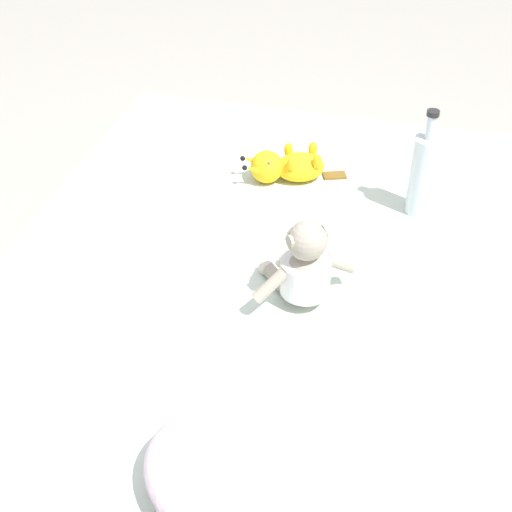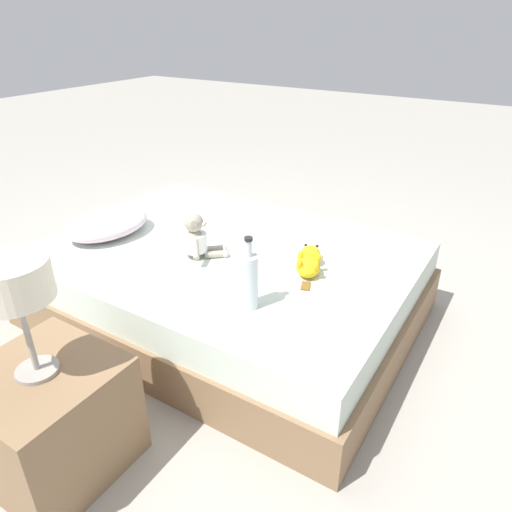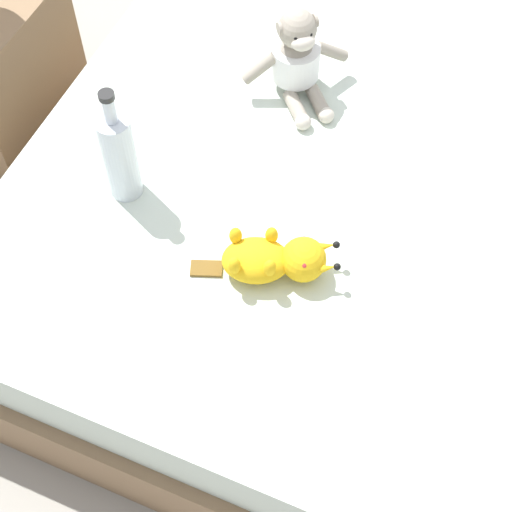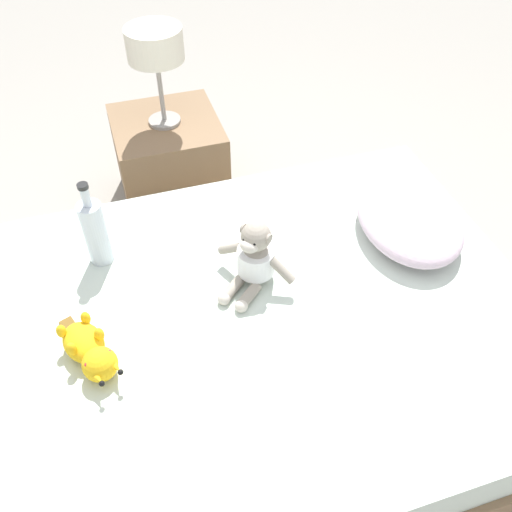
% 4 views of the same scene
% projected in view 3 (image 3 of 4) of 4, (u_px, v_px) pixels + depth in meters
% --- Properties ---
extents(ground_plane, '(16.00, 16.00, 0.00)m').
position_uv_depth(ground_plane, '(324.00, 217.00, 2.35)').
color(ground_plane, '#9E998E').
extents(bed, '(1.40, 1.91, 0.40)m').
position_uv_depth(bed, '(329.00, 174.00, 2.18)').
color(bed, '#846647').
rests_on(bed, ground_plane).
extents(plush_monkey, '(0.26, 0.26, 0.24)m').
position_uv_depth(plush_monkey, '(297.00, 59.00, 1.99)').
color(plush_monkey, '#9E9384').
rests_on(plush_monkey, bed).
extents(plush_yellow_creature, '(0.32, 0.18, 0.10)m').
position_uv_depth(plush_yellow_creature, '(276.00, 259.00, 1.73)').
color(plush_yellow_creature, yellow).
rests_on(plush_yellow_creature, bed).
extents(glass_bottle, '(0.08, 0.08, 0.32)m').
position_uv_depth(glass_bottle, '(119.00, 155.00, 1.79)').
color(glass_bottle, silver).
rests_on(glass_bottle, bed).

